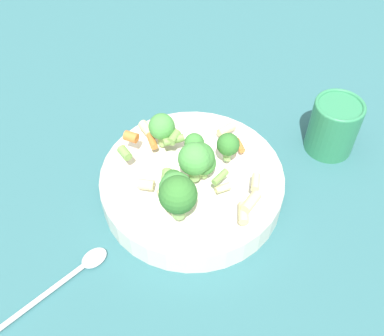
# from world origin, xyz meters

# --- Properties ---
(ground_plane) EXTENTS (3.00, 3.00, 0.00)m
(ground_plane) POSITION_xyz_m (0.00, 0.00, 0.00)
(ground_plane) COLOR #2D6066
(bowl) EXTENTS (0.26, 0.26, 0.05)m
(bowl) POSITION_xyz_m (0.00, 0.00, 0.03)
(bowl) COLOR silver
(bowl) RESTS_ON ground_plane
(pasta_salad) EXTENTS (0.21, 0.22, 0.08)m
(pasta_salad) POSITION_xyz_m (-0.02, -0.00, 0.09)
(pasta_salad) COLOR #8CB766
(pasta_salad) RESTS_ON bowl
(cup) EXTENTS (0.08, 0.08, 0.09)m
(cup) POSITION_xyz_m (0.18, -0.16, 0.05)
(cup) COLOR #2D7F51
(cup) RESTS_ON ground_plane
(spoon) EXTENTS (0.16, 0.07, 0.01)m
(spoon) POSITION_xyz_m (-0.19, 0.08, 0.01)
(spoon) COLOR silver
(spoon) RESTS_ON ground_plane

